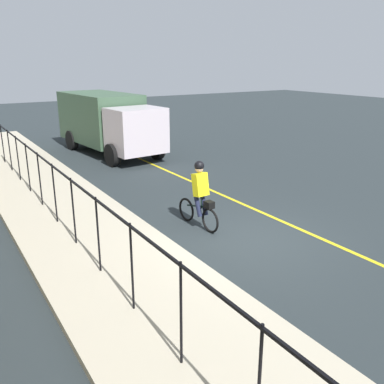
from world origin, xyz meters
The scene contains 6 objects.
ground_plane centered at (0.00, 0.00, 0.00)m, with size 80.00×80.00×0.00m, color #262E31.
lane_line_centre centered at (0.00, -1.60, 0.00)m, with size 36.00×0.12×0.01m, color yellow.
sidewalk centered at (0.00, 3.40, 0.07)m, with size 40.00×3.20×0.15m, color #B6AC95.
iron_fence centered at (1.00, 3.80, 1.31)m, with size 21.19×0.04×1.60m.
cyclist_lead centered at (1.38, 0.58, 0.91)m, with size 1.71×0.39×1.83m.
box_truck_background centered at (11.61, -0.91, 1.55)m, with size 6.89×3.01×2.78m.
Camera 1 is at (-7.41, 6.35, 4.30)m, focal length 39.37 mm.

